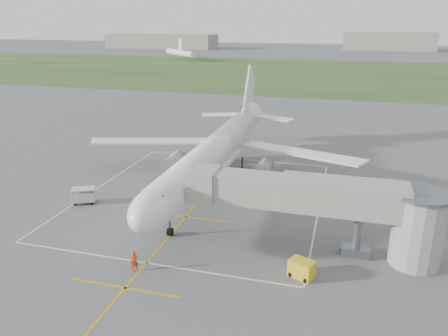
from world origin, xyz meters
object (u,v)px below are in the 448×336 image
(jet_bridge, at_px, (334,206))
(gpu_unit, at_px, (302,269))
(baggage_cart, at_px, (84,196))
(ramp_worker_wing, at_px, (184,178))
(airliner, at_px, (214,152))
(ramp_worker_nose, at_px, (134,261))

(jet_bridge, relative_size, gpu_unit, 9.70)
(baggage_cart, xyz_separation_m, ramp_worker_wing, (9.20, 9.20, -0.08))
(airliner, height_order, gpu_unit, airliner)
(airliner, height_order, baggage_cart, airliner)
(baggage_cart, bearing_deg, airliner, 14.88)
(baggage_cart, bearing_deg, ramp_worker_nose, -67.04)
(gpu_unit, distance_m, ramp_worker_nose, 14.34)
(jet_bridge, height_order, gpu_unit, jet_bridge)
(ramp_worker_nose, relative_size, ramp_worker_wing, 1.07)
(jet_bridge, bearing_deg, airliner, 137.81)
(gpu_unit, relative_size, ramp_worker_wing, 1.38)
(jet_bridge, bearing_deg, gpu_unit, -113.34)
(airliner, relative_size, ramp_worker_nose, 24.97)
(airliner, xyz_separation_m, ramp_worker_wing, (-3.75, -1.20, -3.52))
(jet_bridge, relative_size, ramp_worker_nose, 12.50)
(gpu_unit, xyz_separation_m, baggage_cart, (-26.55, 8.78, 0.19))
(airliner, xyz_separation_m, baggage_cart, (-12.96, -10.39, -3.44))
(ramp_worker_nose, bearing_deg, airliner, 59.90)
(jet_bridge, xyz_separation_m, baggage_cart, (-28.68, 3.86, -3.79))
(baggage_cart, relative_size, ramp_worker_wing, 1.77)
(gpu_unit, bearing_deg, jet_bridge, 89.95)
(airliner, bearing_deg, ramp_worker_wing, -162.30)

